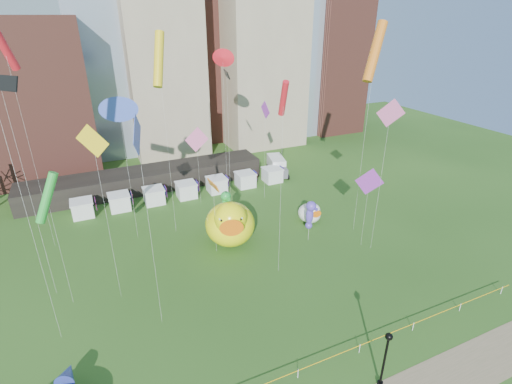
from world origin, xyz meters
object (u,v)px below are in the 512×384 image
big_duck (230,223)px  small_duck (310,213)px  box_truck (277,165)px  seahorse_green (226,203)px  lamppost (386,354)px  seahorse_purple (310,213)px

big_duck → small_duck: size_ratio=2.15×
small_duck → box_truck: 18.43m
box_truck → seahorse_green: bearing=-121.0°
small_duck → lamppost: (-8.77, -24.27, 1.83)m
box_truck → lamppost: bearing=-93.3°
big_duck → seahorse_purple: (9.23, -3.41, 0.94)m
lamppost → box_truck: size_ratio=0.76×
big_duck → lamppost: 23.92m
seahorse_green → seahorse_purple: bearing=-38.1°
lamppost → big_duck: bearing=97.4°
seahorse_green → seahorse_purple: seahorse_green is taller
small_duck → seahorse_green: (-11.30, 2.36, 2.80)m
seahorse_purple → box_truck: seahorse_purple is taller
small_duck → seahorse_purple: size_ratio=0.78×
small_duck → seahorse_green: size_ratio=0.73×
lamppost → box_truck: 44.20m
small_duck → seahorse_green: seahorse_green is taller
small_duck → box_truck: small_duck is taller
seahorse_purple → box_truck: (6.87, 21.90, -2.46)m
small_duck → lamppost: 25.87m
big_duck → lamppost: (3.10, -23.72, 0.32)m
big_duck → seahorse_green: 3.23m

